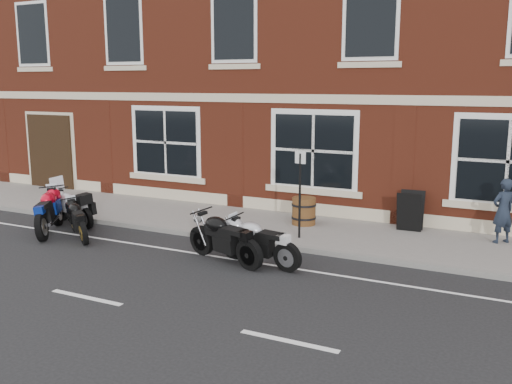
% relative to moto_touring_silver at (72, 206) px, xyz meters
% --- Properties ---
extents(ground, '(80.00, 80.00, 0.00)m').
position_rel_moto_touring_silver_xyz_m(ground, '(4.19, -1.02, -0.52)').
color(ground, black).
rests_on(ground, ground).
extents(sidewalk, '(30.00, 3.00, 0.12)m').
position_rel_moto_touring_silver_xyz_m(sidewalk, '(4.19, 1.98, -0.46)').
color(sidewalk, slate).
rests_on(sidewalk, ground).
extents(kerb, '(30.00, 0.16, 0.12)m').
position_rel_moto_touring_silver_xyz_m(kerb, '(4.19, 0.40, -0.46)').
color(kerb, slate).
rests_on(kerb, ground).
extents(pub_building, '(24.00, 12.00, 12.00)m').
position_rel_moto_touring_silver_xyz_m(pub_building, '(4.19, 9.48, 5.48)').
color(pub_building, maroon).
rests_on(pub_building, ground).
extents(moto_touring_silver, '(1.89, 0.74, 1.28)m').
position_rel_moto_touring_silver_xyz_m(moto_touring_silver, '(0.00, 0.00, 0.00)').
color(moto_touring_silver, black).
rests_on(moto_touring_silver, ground).
extents(moto_sport_red, '(1.34, 2.01, 1.03)m').
position_rel_moto_touring_silver_xyz_m(moto_sport_red, '(0.13, -0.89, 0.07)').
color(moto_sport_red, black).
rests_on(moto_sport_red, ground).
extents(moto_sport_black, '(1.61, 1.25, 0.87)m').
position_rel_moto_touring_silver_xyz_m(moto_sport_black, '(1.15, -0.96, -0.02)').
color(moto_sport_black, black).
rests_on(moto_sport_black, ground).
extents(moto_sport_silver, '(2.06, 0.54, 0.93)m').
position_rel_moto_touring_silver_xyz_m(moto_sport_silver, '(6.14, -0.89, 0.02)').
color(moto_sport_silver, black).
rests_on(moto_sport_silver, ground).
extents(moto_naked_black, '(2.14, 0.81, 0.99)m').
position_rel_moto_touring_silver_xyz_m(moto_naked_black, '(5.37, -1.03, 0.05)').
color(moto_naked_black, black).
rests_on(moto_naked_black, ground).
extents(pedestrian_left, '(0.66, 0.65, 1.54)m').
position_rel_moto_touring_silver_xyz_m(pedestrian_left, '(10.70, 2.80, 0.37)').
color(pedestrian_left, '#1A212F').
rests_on(pedestrian_left, sidewalk).
extents(a_board_sign, '(0.63, 0.44, 1.02)m').
position_rel_moto_touring_silver_xyz_m(a_board_sign, '(8.53, 3.00, 0.11)').
color(a_board_sign, black).
rests_on(a_board_sign, sidewalk).
extents(barrel_planter, '(0.66, 0.66, 0.73)m').
position_rel_moto_touring_silver_xyz_m(barrel_planter, '(5.87, 2.38, -0.04)').
color(barrel_planter, '#562E17').
rests_on(barrel_planter, sidewalk).
extents(parking_sign, '(0.30, 0.09, 2.12)m').
position_rel_moto_touring_silver_xyz_m(parking_sign, '(6.27, 1.09, 0.83)').
color(parking_sign, black).
rests_on(parking_sign, sidewalk).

